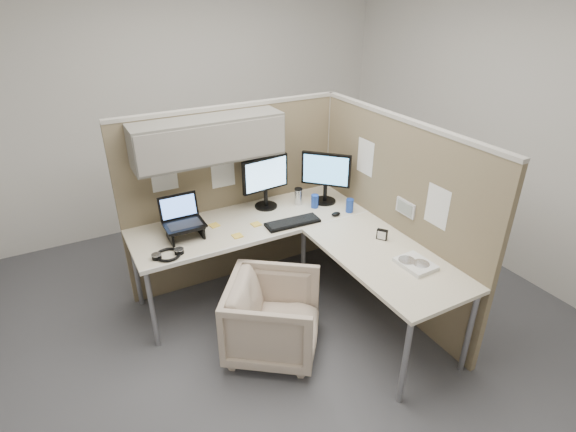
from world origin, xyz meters
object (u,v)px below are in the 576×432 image
desk (298,240)px  office_chair (273,314)px  keyboard (293,223)px  monitor_left (265,178)px

desk → office_chair: size_ratio=3.00×
office_chair → desk: bearing=-13.7°
office_chair → keyboard: bearing=-4.7°
office_chair → keyboard: keyboard is taller
office_chair → monitor_left: bearing=12.7°
desk → keyboard: 0.20m
desk → monitor_left: size_ratio=4.29×
desk → monitor_left: bearing=90.2°
desk → monitor_left: monitor_left is taller
desk → monitor_left: 0.66m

